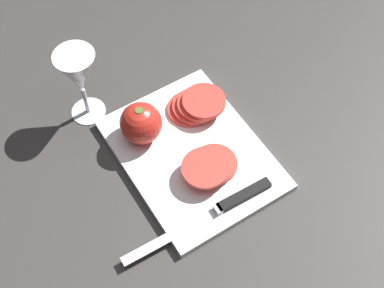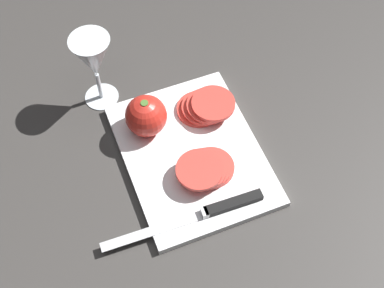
{
  "view_description": "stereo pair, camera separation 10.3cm",
  "coord_description": "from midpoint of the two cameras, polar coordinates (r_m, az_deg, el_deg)",
  "views": [
    {
      "loc": [
        -0.48,
        0.26,
        0.92
      ],
      "look_at": [
        -0.01,
        -0.04,
        0.05
      ],
      "focal_mm": 50.0,
      "sensor_mm": 36.0,
      "label": 1
    },
    {
      "loc": [
        -0.53,
        0.17,
        0.92
      ],
      "look_at": [
        -0.01,
        -0.04,
        0.05
      ],
      "focal_mm": 50.0,
      "sensor_mm": 36.0,
      "label": 2
    }
  ],
  "objects": [
    {
      "name": "cutting_board",
      "position": [
        1.06,
        -2.77,
        -1.33
      ],
      "size": [
        0.34,
        0.26,
        0.02
      ],
      "color": "white",
      "rests_on": "ground_plane"
    },
    {
      "name": "ground_plane",
      "position": [
        1.07,
        -4.72,
        -2.13
      ],
      "size": [
        3.0,
        3.0,
        0.0
      ],
      "primitive_type": "plane",
      "color": "#383533"
    },
    {
      "name": "whole_tomato",
      "position": [
        1.05,
        -8.27,
        2.0
      ],
      "size": [
        0.08,
        0.08,
        0.09
      ],
      "color": "red",
      "rests_on": "cutting_board"
    },
    {
      "name": "tomato_slice_stack_far",
      "position": [
        1.02,
        -0.98,
        -2.6
      ],
      "size": [
        0.1,
        0.12,
        0.03
      ],
      "color": "#D63D33",
      "rests_on": "cutting_board"
    },
    {
      "name": "tomato_slice_stack_near",
      "position": [
        1.1,
        -2.21,
        3.98
      ],
      "size": [
        0.11,
        0.12,
        0.03
      ],
      "color": "#D63D33",
      "rests_on": "cutting_board"
    },
    {
      "name": "knife",
      "position": [
        1.0,
        1.03,
        -6.61
      ],
      "size": [
        0.03,
        0.31,
        0.01
      ],
      "rotation": [
        0.0,
        0.0,
        1.54
      ],
      "color": "silver",
      "rests_on": "cutting_board"
    },
    {
      "name": "wine_glass",
      "position": [
        1.07,
        -14.73,
        6.93
      ],
      "size": [
        0.08,
        0.08,
        0.18
      ],
      "color": "silver",
      "rests_on": "ground_plane"
    }
  ]
}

